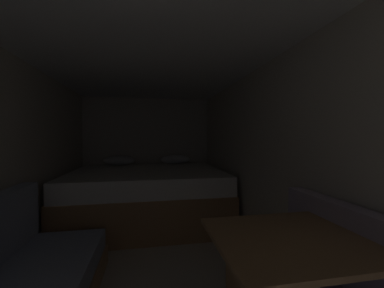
% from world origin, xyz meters
% --- Properties ---
extents(ground_plane, '(6.72, 6.72, 0.00)m').
position_xyz_m(ground_plane, '(0.00, 1.57, 0.00)').
color(ground_plane, beige).
extents(wall_back, '(2.37, 0.05, 1.95)m').
position_xyz_m(wall_back, '(0.00, 3.95, 0.98)').
color(wall_back, beige).
rests_on(wall_back, ground).
extents(wall_right, '(0.05, 4.72, 1.95)m').
position_xyz_m(wall_right, '(1.16, 1.57, 0.98)').
color(wall_right, beige).
rests_on(wall_right, ground).
extents(ceiling_slab, '(2.37, 4.72, 0.05)m').
position_xyz_m(ceiling_slab, '(0.00, 1.57, 1.98)').
color(ceiling_slab, white).
rests_on(ceiling_slab, wall_left).
extents(bed, '(2.15, 1.74, 0.91)m').
position_xyz_m(bed, '(0.00, 3.02, 0.38)').
color(bed, '#9E7247').
rests_on(bed, ground).
extents(dinette_table, '(0.72, 0.65, 0.76)m').
position_xyz_m(dinette_table, '(0.67, 0.52, 0.66)').
color(dinette_table, '#9E7247').
rests_on(dinette_table, ground).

